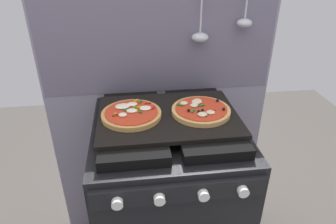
{
  "coord_description": "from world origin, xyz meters",
  "views": [
    {
      "loc": [
        -0.13,
        -1.03,
        1.49
      ],
      "look_at": [
        0.0,
        0.0,
        0.93
      ],
      "focal_mm": 32.53,
      "sensor_mm": 36.0,
      "label": 1
    }
  ],
  "objects": [
    {
      "name": "baking_tray",
      "position": [
        0.0,
        0.0,
        0.91
      ],
      "size": [
        0.54,
        0.38,
        0.02
      ],
      "primitive_type": "cube",
      "color": "black",
      "rests_on": "stove"
    },
    {
      "name": "kitchen_backsplash",
      "position": [
        0.0,
        0.33,
        0.79
      ],
      "size": [
        1.1,
        0.09,
        1.55
      ],
      "color": "gray",
      "rests_on": "ground_plane"
    },
    {
      "name": "pizza_left",
      "position": [
        -0.14,
        0.0,
        0.93
      ],
      "size": [
        0.23,
        0.23,
        0.03
      ],
      "color": "tan",
      "rests_on": "baking_tray"
    },
    {
      "name": "stove",
      "position": [
        -0.0,
        -0.0,
        0.45
      ],
      "size": [
        0.6,
        0.64,
        0.9
      ],
      "color": "black",
      "rests_on": "ground_plane"
    },
    {
      "name": "pizza_right",
      "position": [
        0.13,
        -0.0,
        0.93
      ],
      "size": [
        0.23,
        0.23,
        0.03
      ],
      "color": "tan",
      "rests_on": "baking_tray"
    }
  ]
}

